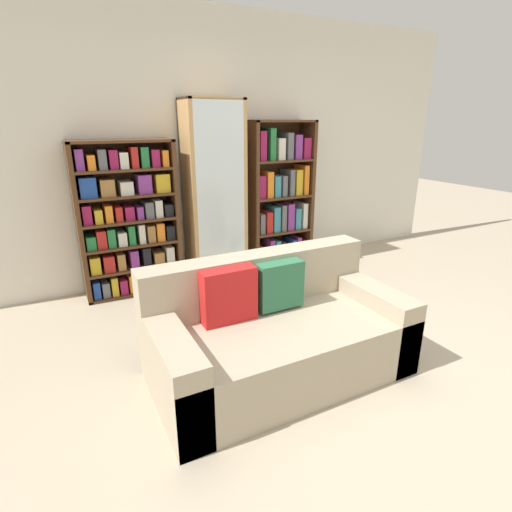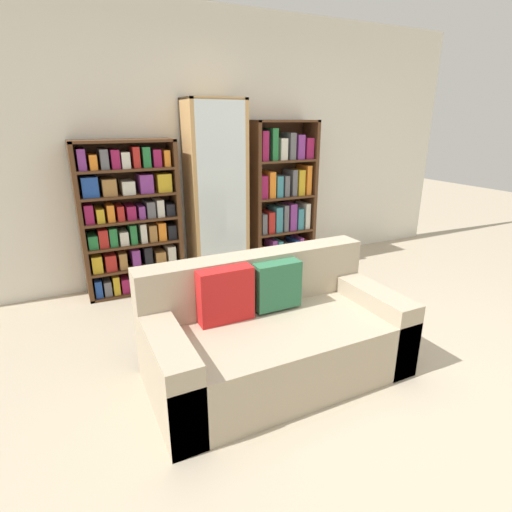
% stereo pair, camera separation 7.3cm
% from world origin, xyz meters
% --- Properties ---
extents(ground_plane, '(16.00, 16.00, 0.00)m').
position_xyz_m(ground_plane, '(0.00, 0.00, 0.00)').
color(ground_plane, tan).
extents(wall_back, '(6.04, 0.06, 2.70)m').
position_xyz_m(wall_back, '(0.00, 2.40, 1.35)').
color(wall_back, silver).
rests_on(wall_back, ground).
extents(couch, '(1.68, 0.86, 0.77)m').
position_xyz_m(couch, '(-0.50, 0.35, 0.28)').
color(couch, tan).
rests_on(couch, ground).
extents(bookshelf_left, '(0.93, 0.32, 1.47)m').
position_xyz_m(bookshelf_left, '(-1.08, 2.19, 0.72)').
color(bookshelf_left, '#4C2D19').
rests_on(bookshelf_left, ground).
extents(display_cabinet, '(0.59, 0.36, 1.84)m').
position_xyz_m(display_cabinet, '(-0.20, 2.18, 0.92)').
color(display_cabinet, tan).
rests_on(display_cabinet, ground).
extents(bookshelf_right, '(0.75, 0.32, 1.64)m').
position_xyz_m(bookshelf_right, '(0.60, 2.19, 0.78)').
color(bookshelf_right, '#4C2D19').
rests_on(bookshelf_right, ground).
extents(wine_bottle, '(0.09, 0.09, 0.37)m').
position_xyz_m(wine_bottle, '(0.20, 1.42, 0.15)').
color(wine_bottle, '#192333').
rests_on(wine_bottle, ground).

